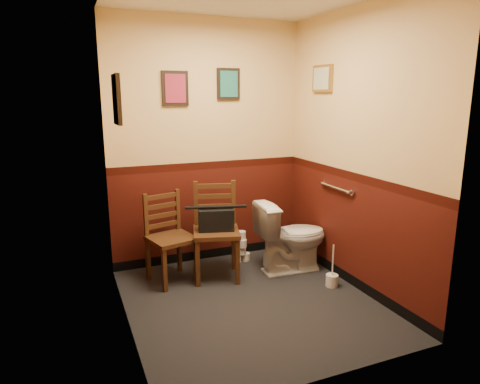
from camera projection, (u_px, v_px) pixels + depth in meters
name	position (u px, v px, depth m)	size (l,w,h in m)	color
floor	(250.00, 302.00, 3.98)	(2.20, 2.40, 0.00)	black
wall_back	(207.00, 144.00, 4.76)	(2.20, 2.70, 0.00)	#3E110B
wall_front	(331.00, 185.00, 2.60)	(2.20, 2.70, 0.00)	#3E110B
wall_left	(120.00, 166.00, 3.27)	(2.40, 2.70, 0.00)	#3E110B
wall_right	(356.00, 152.00, 4.09)	(2.40, 2.70, 0.00)	#3E110B
grab_bar	(336.00, 188.00, 4.39)	(0.05, 0.56, 0.06)	silver
framed_print_back_a	(175.00, 88.00, 4.48)	(0.28, 0.04, 0.36)	black
framed_print_back_b	(228.00, 84.00, 4.69)	(0.26, 0.04, 0.34)	black
framed_print_left	(117.00, 99.00, 3.25)	(0.04, 0.30, 0.38)	black
framed_print_right	(322.00, 79.00, 4.47)	(0.04, 0.34, 0.28)	olive
toilet	(291.00, 237.00, 4.64)	(0.43, 0.78, 0.76)	white
toilet_brush	(332.00, 280.00, 4.29)	(0.12, 0.12, 0.44)	silver
chair_left	(170.00, 237.00, 4.37)	(0.52, 0.52, 0.91)	#482A15
chair_right	(216.00, 231.00, 4.46)	(0.58, 0.58, 1.00)	#482A15
handbag	(216.00, 219.00, 4.39)	(0.39, 0.27, 0.26)	black
tp_stack	(242.00, 249.00, 4.92)	(0.21, 0.13, 0.36)	silver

